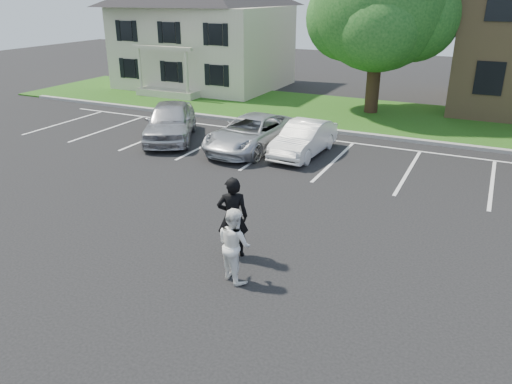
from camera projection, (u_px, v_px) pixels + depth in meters
ground_plane at (239, 251)px, 12.62m from camera, size 90.00×90.00×0.00m
curb at (361, 134)px, 22.61m from camera, size 40.00×0.30×0.15m
grass_strip at (381, 116)px, 25.97m from camera, size 44.00×8.00×0.08m
stall_lines at (376, 159)px, 19.53m from camera, size 34.00×5.36×0.01m
house at (204, 28)px, 33.10m from camera, size 10.30×9.22×7.60m
tree at (382, 7)px, 24.87m from camera, size 7.80×7.20×8.80m
man_black_suit at (233, 217)px, 12.05m from camera, size 0.90×0.80×2.06m
man_white_shirt at (234, 244)px, 11.11m from camera, size 1.06×0.98×1.74m
car_silver_west at (170, 121)px, 21.82m from camera, size 3.94×5.19×1.65m
car_silver_minivan at (252, 133)px, 20.48m from camera, size 2.74×5.17×1.38m
car_white_sedan at (304, 139)px, 19.80m from camera, size 1.58×4.07×1.32m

